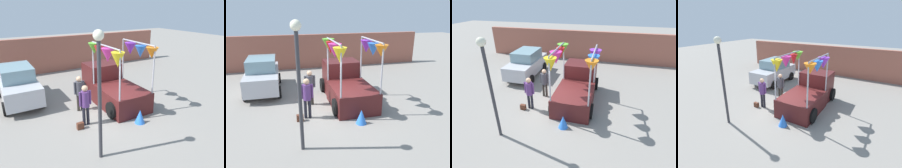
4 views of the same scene
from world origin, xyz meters
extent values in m
plane|color=gray|center=(0.00, 0.00, 0.00)|extent=(60.00, 60.00, 0.00)
cube|color=#4C1919|center=(0.83, 0.27, 0.50)|extent=(1.90, 2.60, 1.00)
cube|color=#4C1919|center=(0.83, 2.27, 0.90)|extent=(1.80, 1.40, 1.80)
cube|color=#8CB2C6|center=(0.83, 2.27, 1.35)|extent=(1.76, 1.37, 0.60)
cylinder|color=black|center=(-0.12, 2.62, 0.38)|extent=(0.22, 0.76, 0.76)
cylinder|color=black|center=(1.78, 2.62, 0.38)|extent=(0.22, 0.76, 0.76)
cylinder|color=black|center=(-0.12, -0.43, 0.38)|extent=(0.22, 0.76, 0.76)
cylinder|color=black|center=(1.78, -0.43, 0.38)|extent=(0.22, 0.76, 0.76)
cylinder|color=#A5A5AD|center=(-0.04, 1.49, 2.06)|extent=(0.07, 0.07, 2.12)
cylinder|color=#A5A5AD|center=(1.70, 1.49, 2.06)|extent=(0.07, 0.07, 2.12)
cylinder|color=#A5A5AD|center=(-0.04, -0.95, 2.06)|extent=(0.07, 0.07, 2.12)
cylinder|color=#A5A5AD|center=(1.70, -0.95, 2.06)|extent=(0.07, 0.07, 2.12)
cylinder|color=#A5A5AD|center=(-0.04, 0.27, 3.12)|extent=(0.07, 2.44, 0.07)
cylinder|color=#A5A5AD|center=(1.70, 0.27, 3.12)|extent=(0.07, 2.44, 0.07)
cone|color=yellow|center=(-0.04, -0.78, 2.73)|extent=(0.66, 0.66, 0.60)
cone|color=orange|center=(1.70, -0.78, 2.82)|extent=(0.77, 0.77, 0.49)
cone|color=#D83399|center=(-0.04, 0.04, 2.76)|extent=(0.58, 0.58, 0.59)
cone|color=blue|center=(1.70, 0.04, 2.74)|extent=(0.75, 0.75, 0.56)
cone|color=red|center=(-0.04, 0.85, 2.75)|extent=(0.56, 0.56, 0.57)
cone|color=purple|center=(1.70, 0.85, 2.74)|extent=(0.81, 0.81, 0.59)
cone|color=#66CC33|center=(-0.04, 1.32, 2.84)|extent=(0.82, 0.82, 0.52)
cube|color=#B7B7BC|center=(-3.35, 3.52, 0.77)|extent=(1.70, 4.00, 0.90)
cube|color=#72939E|center=(-3.35, 3.67, 1.55)|extent=(1.50, 2.10, 0.66)
cylinder|color=black|center=(-4.20, 4.77, 0.32)|extent=(0.18, 0.64, 0.64)
cylinder|color=black|center=(-2.50, 4.77, 0.32)|extent=(0.18, 0.64, 0.64)
cylinder|color=black|center=(-4.20, 2.27, 0.32)|extent=(0.18, 0.64, 0.64)
cylinder|color=black|center=(-2.50, 2.27, 0.32)|extent=(0.18, 0.64, 0.64)
cylinder|color=black|center=(-1.44, -0.39, 0.42)|extent=(0.13, 0.13, 0.84)
cylinder|color=black|center=(-1.26, -0.39, 0.42)|extent=(0.13, 0.13, 0.84)
cylinder|color=#593372|center=(-1.35, -0.39, 1.17)|extent=(0.34, 0.34, 0.67)
sphere|color=tan|center=(-1.35, -0.39, 1.63)|extent=(0.25, 0.25, 0.25)
cylinder|color=#593372|center=(-1.57, -0.39, 1.21)|extent=(0.09, 0.09, 0.60)
cylinder|color=#593372|center=(-1.13, -0.39, 1.21)|extent=(0.09, 0.09, 0.60)
cylinder|color=#2D2823|center=(-1.14, 0.98, 0.41)|extent=(0.13, 0.13, 0.82)
cylinder|color=#2D2823|center=(-0.96, 0.98, 0.41)|extent=(0.13, 0.13, 0.82)
cylinder|color=#3F3F47|center=(-1.05, 0.98, 1.14)|extent=(0.34, 0.34, 0.65)
sphere|color=tan|center=(-1.05, 0.98, 1.58)|extent=(0.24, 0.24, 0.24)
cylinder|color=#3F3F47|center=(-1.27, 0.98, 1.17)|extent=(0.09, 0.09, 0.58)
cylinder|color=#3F3F47|center=(-0.83, 0.98, 1.17)|extent=(0.09, 0.09, 0.58)
cube|color=#592D1E|center=(-1.70, -0.59, 0.14)|extent=(0.28, 0.16, 0.28)
cylinder|color=#333338|center=(-1.79, -2.55, 1.91)|extent=(0.12, 0.12, 3.83)
sphere|color=#F2EDCC|center=(-1.79, -2.55, 3.99)|extent=(0.32, 0.32, 0.32)
cube|color=#9E5947|center=(0.00, 8.14, 1.30)|extent=(18.00, 0.36, 2.60)
cone|color=blue|center=(0.68, -1.43, 0.30)|extent=(0.48, 0.48, 0.60)
camera|label=1|loc=(-4.53, -7.93, 4.75)|focal=35.00mm
camera|label=2|loc=(-2.23, -8.83, 4.40)|focal=35.00mm
camera|label=3|loc=(2.27, -7.40, 5.34)|focal=28.00mm
camera|label=4|loc=(4.66, -7.45, 4.77)|focal=28.00mm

